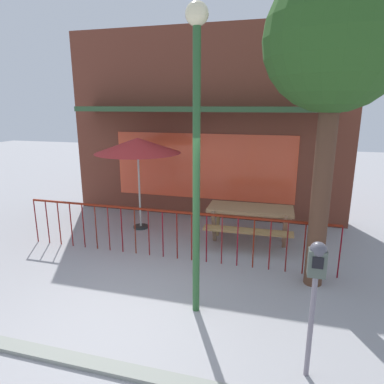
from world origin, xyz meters
The scene contains 9 objects.
ground centered at (0.00, 0.00, 0.00)m, with size 40.00×40.00×0.00m, color #959498.
pub_storefront centered at (0.00, 5.04, 2.39)m, with size 7.27×1.38×4.79m.
patio_fence_front centered at (0.00, 2.15, 0.66)m, with size 6.13×0.04×0.97m.
picnic_table_left centered at (1.40, 3.39, 0.61)m, with size 1.83×1.40×0.79m.
patio_umbrella centered at (-1.23, 3.54, 1.99)m, with size 1.99×1.99×2.18m.
parking_meter_near centered at (2.42, -0.28, 1.22)m, with size 0.18×0.17×1.58m.
street_tree centered at (2.63, 1.84, 3.74)m, with size 2.06×2.06×4.84m.
street_lamp centered at (0.93, 0.59, 2.65)m, with size 0.28×0.28×4.08m.
curb_edge centered at (0.00, -0.80, 0.00)m, with size 10.18×0.20×0.11m, color gray.
Camera 1 is at (2.03, -3.65, 2.91)m, focal length 31.75 mm.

